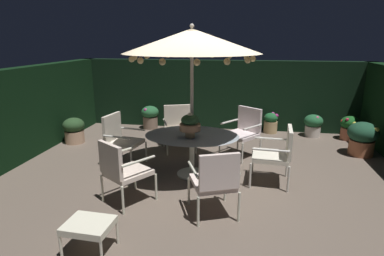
{
  "coord_description": "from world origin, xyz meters",
  "views": [
    {
      "loc": [
        0.69,
        -5.25,
        2.37
      ],
      "look_at": [
        -0.21,
        0.05,
        0.87
      ],
      "focal_mm": 29.93,
      "sensor_mm": 36.0,
      "label": 1
    }
  ],
  "objects_px": {
    "ottoman_footrest": "(89,226)",
    "potted_plant_right_near": "(313,124)",
    "patio_dining_table": "(192,141)",
    "potted_plant_left_near": "(350,127)",
    "patio_chair_southwest": "(215,179)",
    "potted_plant_back_left": "(150,116)",
    "patio_chair_northeast": "(244,129)",
    "patio_chair_east": "(179,125)",
    "patio_chair_north": "(277,151)",
    "potted_plant_back_right": "(74,130)",
    "patio_chair_south": "(122,168)",
    "potted_plant_right_far": "(363,137)",
    "patio_umbrella": "(192,41)",
    "patio_chair_southeast": "(120,137)",
    "centerpiece_planter": "(190,124)",
    "potted_plant_front_corner": "(271,122)"
  },
  "relations": [
    {
      "from": "ottoman_footrest",
      "to": "potted_plant_right_near",
      "type": "xyz_separation_m",
      "value": [
        3.39,
        5.17,
        -0.02
      ]
    },
    {
      "from": "patio_dining_table",
      "to": "potted_plant_left_near",
      "type": "distance_m",
      "value": 4.37
    },
    {
      "from": "patio_chair_southwest",
      "to": "potted_plant_back_left",
      "type": "bearing_deg",
      "value": 117.27
    },
    {
      "from": "patio_chair_northeast",
      "to": "patio_chair_east",
      "type": "height_order",
      "value": "patio_chair_northeast"
    },
    {
      "from": "potted_plant_right_near",
      "to": "patio_chair_east",
      "type": "bearing_deg",
      "value": -154.85
    },
    {
      "from": "patio_chair_north",
      "to": "patio_chair_southwest",
      "type": "bearing_deg",
      "value": -126.21
    },
    {
      "from": "patio_dining_table",
      "to": "potted_plant_right_near",
      "type": "distance_m",
      "value": 3.86
    },
    {
      "from": "potted_plant_back_right",
      "to": "patio_chair_south",
      "type": "bearing_deg",
      "value": -49.3
    },
    {
      "from": "patio_chair_north",
      "to": "potted_plant_right_far",
      "type": "bearing_deg",
      "value": 42.07
    },
    {
      "from": "patio_chair_northeast",
      "to": "potted_plant_back_left",
      "type": "height_order",
      "value": "patio_chair_northeast"
    },
    {
      "from": "patio_umbrella",
      "to": "patio_chair_southwest",
      "type": "relative_size",
      "value": 2.66
    },
    {
      "from": "patio_chair_east",
      "to": "potted_plant_back_right",
      "type": "bearing_deg",
      "value": -179.96
    },
    {
      "from": "potted_plant_right_far",
      "to": "patio_chair_north",
      "type": "bearing_deg",
      "value": -137.93
    },
    {
      "from": "patio_chair_northeast",
      "to": "patio_chair_north",
      "type": "bearing_deg",
      "value": -66.15
    },
    {
      "from": "patio_chair_north",
      "to": "patio_chair_southeast",
      "type": "relative_size",
      "value": 0.99
    },
    {
      "from": "potted_plant_right_far",
      "to": "patio_umbrella",
      "type": "bearing_deg",
      "value": -154.5
    },
    {
      "from": "patio_umbrella",
      "to": "patio_chair_north",
      "type": "height_order",
      "value": "patio_umbrella"
    },
    {
      "from": "patio_chair_southwest",
      "to": "potted_plant_right_far",
      "type": "xyz_separation_m",
      "value": [
        2.81,
        2.96,
        -0.17
      ]
    },
    {
      "from": "patio_chair_south",
      "to": "patio_chair_east",
      "type": "bearing_deg",
      "value": 83.33
    },
    {
      "from": "patio_chair_northeast",
      "to": "patio_chair_southwest",
      "type": "relative_size",
      "value": 1.02
    },
    {
      "from": "patio_chair_south",
      "to": "patio_dining_table",
      "type": "bearing_deg",
      "value": 55.54
    },
    {
      "from": "patio_umbrella",
      "to": "patio_chair_north",
      "type": "relative_size",
      "value": 2.66
    },
    {
      "from": "patio_chair_southwest",
      "to": "patio_chair_east",
      "type": "bearing_deg",
      "value": 111.53
    },
    {
      "from": "patio_umbrella",
      "to": "patio_chair_northeast",
      "type": "relative_size",
      "value": 2.6
    },
    {
      "from": "ottoman_footrest",
      "to": "potted_plant_left_near",
      "type": "distance_m",
      "value": 6.57
    },
    {
      "from": "patio_dining_table",
      "to": "potted_plant_right_far",
      "type": "distance_m",
      "value": 3.72
    },
    {
      "from": "centerpiece_planter",
      "to": "potted_plant_right_near",
      "type": "xyz_separation_m",
      "value": [
        2.61,
        3.0,
        -0.69
      ]
    },
    {
      "from": "patio_chair_south",
      "to": "potted_plant_back_right",
      "type": "xyz_separation_m",
      "value": [
        -2.21,
        2.57,
        -0.24
      ]
    },
    {
      "from": "patio_chair_north",
      "to": "patio_chair_east",
      "type": "bearing_deg",
      "value": 143.4
    },
    {
      "from": "patio_dining_table",
      "to": "potted_plant_left_near",
      "type": "bearing_deg",
      "value": 38.25
    },
    {
      "from": "patio_chair_north",
      "to": "potted_plant_left_near",
      "type": "distance_m",
      "value": 3.44
    },
    {
      "from": "potted_plant_back_right",
      "to": "potted_plant_right_near",
      "type": "bearing_deg",
      "value": 14.62
    },
    {
      "from": "patio_dining_table",
      "to": "patio_chair_north",
      "type": "height_order",
      "value": "patio_chair_north"
    },
    {
      "from": "ottoman_footrest",
      "to": "potted_plant_left_near",
      "type": "height_order",
      "value": "potted_plant_left_near"
    },
    {
      "from": "patio_dining_table",
      "to": "potted_plant_back_left",
      "type": "xyz_separation_m",
      "value": [
        -1.65,
        2.9,
        -0.3
      ]
    },
    {
      "from": "patio_chair_southwest",
      "to": "potted_plant_back_left",
      "type": "distance_m",
      "value": 4.79
    },
    {
      "from": "potted_plant_back_left",
      "to": "potted_plant_front_corner",
      "type": "bearing_deg",
      "value": 1.67
    },
    {
      "from": "ottoman_footrest",
      "to": "potted_plant_right_near",
      "type": "bearing_deg",
      "value": 56.76
    },
    {
      "from": "patio_chair_northeast",
      "to": "patio_chair_southeast",
      "type": "relative_size",
      "value": 1.01
    },
    {
      "from": "patio_chair_east",
      "to": "patio_chair_north",
      "type": "bearing_deg",
      "value": -36.6
    },
    {
      "from": "centerpiece_planter",
      "to": "potted_plant_right_far",
      "type": "relative_size",
      "value": 0.6
    },
    {
      "from": "patio_umbrella",
      "to": "potted_plant_left_near",
      "type": "distance_m",
      "value": 4.8
    },
    {
      "from": "patio_chair_northeast",
      "to": "potted_plant_right_near",
      "type": "xyz_separation_m",
      "value": [
        1.71,
        1.67,
        -0.27
      ]
    },
    {
      "from": "patio_dining_table",
      "to": "patio_chair_southeast",
      "type": "distance_m",
      "value": 1.47
    },
    {
      "from": "patio_dining_table",
      "to": "patio_chair_east",
      "type": "xyz_separation_m",
      "value": [
        -0.53,
        1.36,
        -0.09
      ]
    },
    {
      "from": "patio_chair_south",
      "to": "patio_chair_north",
      "type": "bearing_deg",
      "value": 25.6
    },
    {
      "from": "patio_chair_north",
      "to": "potted_plant_left_near",
      "type": "bearing_deg",
      "value": 55.01
    },
    {
      "from": "patio_chair_southwest",
      "to": "potted_plant_back_right",
      "type": "xyz_separation_m",
      "value": [
        -3.58,
        2.72,
        -0.25
      ]
    },
    {
      "from": "patio_chair_southwest",
      "to": "potted_plant_left_near",
      "type": "distance_m",
      "value": 4.98
    },
    {
      "from": "ottoman_footrest",
      "to": "potted_plant_right_far",
      "type": "relative_size",
      "value": 0.76
    }
  ]
}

